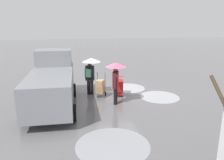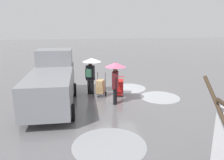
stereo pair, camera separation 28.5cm
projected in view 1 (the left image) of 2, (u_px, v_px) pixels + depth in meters
name	position (u px, v px, depth m)	size (l,w,h in m)	color
ground_plane	(118.00, 94.00, 12.72)	(90.00, 90.00, 0.00)	slate
slush_patch_under_van	(113.00, 145.00, 7.34)	(2.52, 2.52, 0.01)	#999BA0
slush_patch_mid_street	(128.00, 88.00, 13.81)	(2.14, 2.14, 0.01)	#ADAFB5
slush_patch_far_side	(159.00, 97.00, 12.16)	(2.17, 2.17, 0.01)	#ADAFB5
cargo_van_parked_right	(52.00, 83.00, 10.54)	(2.38, 5.42, 2.60)	gray
shopping_cart_vendor	(118.00, 86.00, 12.27)	(0.72, 0.92, 1.04)	red
hand_dolly_boxes	(100.00, 87.00, 12.08)	(0.73, 0.84, 1.32)	#515156
pedestrian_pink_side	(116.00, 73.00, 10.79)	(1.04, 1.04, 2.15)	black
pedestrian_black_side	(91.00, 67.00, 12.22)	(1.04, 1.04, 2.15)	black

